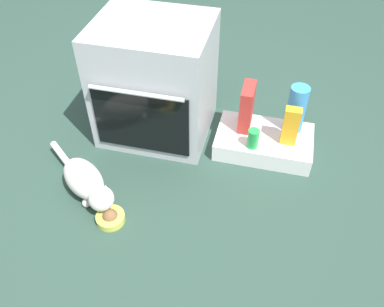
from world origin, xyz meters
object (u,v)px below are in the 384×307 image
Objects in this scene: food_bowl at (110,217)px; pantry_cabinet at (264,142)px; cereal_box at (247,107)px; water_bottle at (296,109)px; cat at (86,182)px; oven at (155,81)px; juice_carton at (291,126)px; soda_can at (253,139)px.

pantry_cabinet is at bearing 46.17° from food_bowl.
pantry_cabinet is 0.24m from cereal_box.
cat is at bearing -146.40° from water_bottle.
oven reaches higher than juice_carton.
pantry_cabinet is 4.76× the size of soda_can.
soda_can is at bearing -155.79° from juice_carton.
food_bowl is 0.62× the size of juice_carton.
food_bowl is 0.53× the size of cereal_box.
oven reaches higher than food_bowl.
pantry_cabinet is at bearing 166.65° from juice_carton.
oven reaches higher than cat.
water_bottle is 1.07× the size of cereal_box.
soda_can is (0.82, 0.48, 0.07)m from cat.
pantry_cabinet is 0.27m from water_bottle.
pantry_cabinet is 1.02m from food_bowl.
water_bottle reaches higher than cereal_box.
water_bottle is at bearing 81.48° from juice_carton.
cereal_box reaches higher than juice_carton.
juice_carton is 0.86× the size of cereal_box.
pantry_cabinet is 2.38× the size of juice_carton.
water_bottle reaches higher than pantry_cabinet.
food_bowl is 0.90m from soda_can.
soda_can reaches higher than food_bowl.
pantry_cabinet is 0.18m from soda_can.
cereal_box reaches higher than food_bowl.
juice_carton reaches higher than cat.
cat is 4.57× the size of soda_can.
oven is 0.67m from soda_can.
food_bowl is (-0.02, -0.77, -0.33)m from oven.
oven reaches higher than soda_can.
cat is at bearing -139.03° from cereal_box.
pantry_cabinet is 1.91× the size of water_bottle.
water_bottle reaches higher than food_bowl.
cat is at bearing -149.94° from soda_can.
soda_can is (0.64, 0.61, 0.15)m from food_bowl.
cereal_box is at bearing 2.11° from oven.
cat is (-0.20, -0.64, -0.26)m from oven.
food_bowl is at bearing -140.08° from juice_carton.
juice_carton is at bearing -18.85° from cereal_box.
cereal_box is (-0.28, -0.03, -0.01)m from water_bottle.
cereal_box is at bearing 78.26° from cat.
water_bottle is (1.04, 0.69, 0.16)m from cat.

